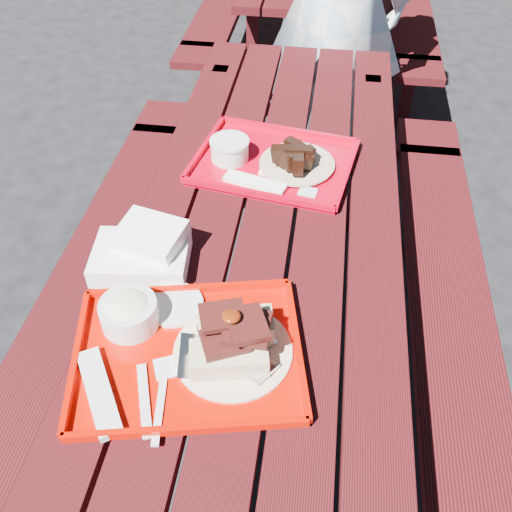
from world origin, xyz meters
The scene contains 5 objects.
ground centered at (0.00, 0.00, 0.00)m, with size 60.00×60.00×0.00m, color black.
picnic_table_near centered at (0.00, 0.00, 0.56)m, with size 1.41×2.40×0.75m.
near_tray centered at (-0.12, -0.40, 0.79)m, with size 0.56×0.48×0.16m.
far_tray centered at (-0.02, 0.32, 0.77)m, with size 0.53×0.44×0.08m.
white_cloth centered at (-0.29, -0.14, 0.79)m, with size 0.26×0.21×0.10m.
Camera 1 is at (0.14, -1.14, 1.79)m, focal length 40.00 mm.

